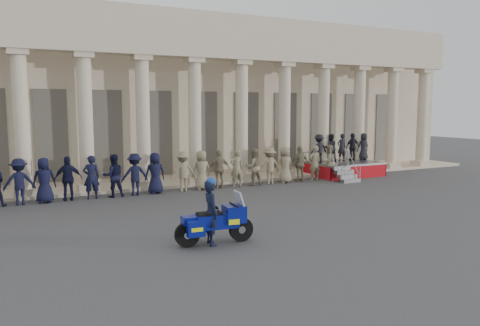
% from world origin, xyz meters
% --- Properties ---
extents(ground, '(90.00, 90.00, 0.00)m').
position_xyz_m(ground, '(0.00, 0.00, 0.00)').
color(ground, '#3A3A3D').
rests_on(ground, ground).
extents(building, '(40.00, 12.50, 9.00)m').
position_xyz_m(building, '(-0.00, 14.74, 4.52)').
color(building, '#C2AF91').
rests_on(building, ground).
extents(officer_rank, '(22.55, 0.71, 1.87)m').
position_xyz_m(officer_rank, '(-2.40, 6.65, 0.94)').
color(officer_rank, black).
rests_on(officer_rank, ground).
extents(reviewing_stand, '(4.11, 3.83, 2.39)m').
position_xyz_m(reviewing_stand, '(9.99, 7.48, 1.28)').
color(reviewing_stand, gray).
rests_on(reviewing_stand, ground).
extents(motorcycle, '(2.33, 0.98, 1.49)m').
position_xyz_m(motorcycle, '(-1.87, -1.83, 0.65)').
color(motorcycle, black).
rests_on(motorcycle, ground).
extents(rider, '(0.51, 0.72, 1.95)m').
position_xyz_m(rider, '(-2.00, -1.82, 0.96)').
color(rider, black).
rests_on(rider, ground).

